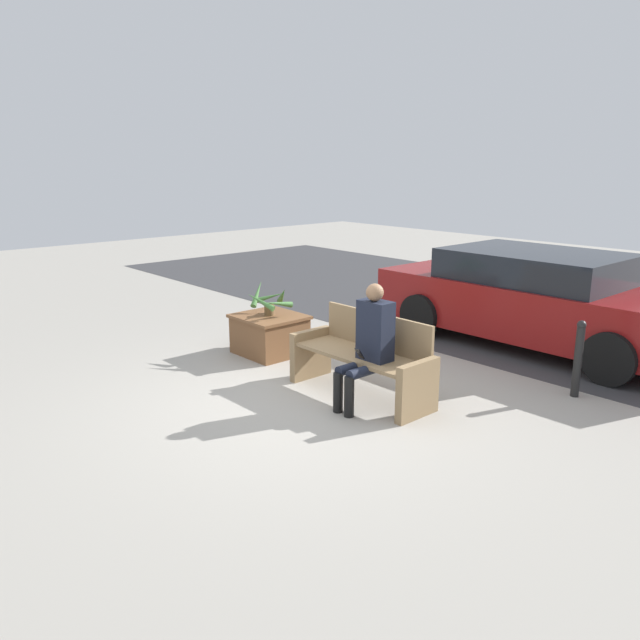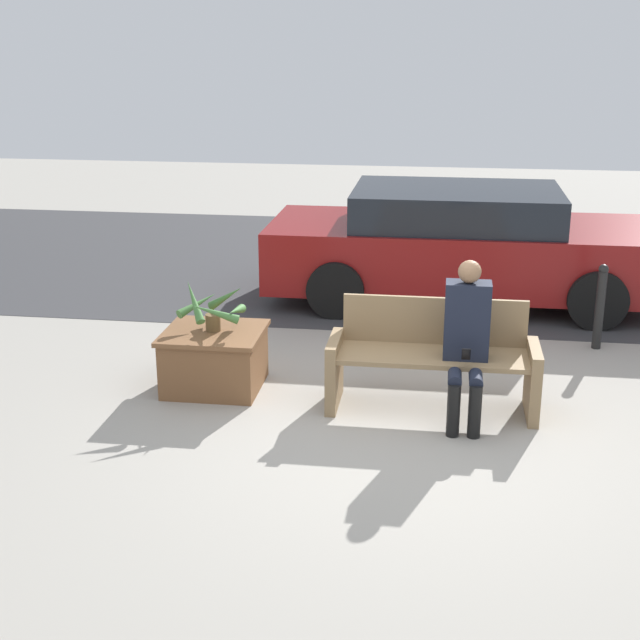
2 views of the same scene
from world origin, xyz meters
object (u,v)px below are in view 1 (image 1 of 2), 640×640
at_px(bench, 364,358).
at_px(parked_car, 539,299).
at_px(planter_box, 270,333).
at_px(person_seated, 369,340).
at_px(potted_plant, 269,300).
at_px(bollard_post, 578,357).

distance_m(bench, parked_car, 3.27).
xyz_separation_m(planter_box, parked_car, (2.20, 3.08, 0.39)).
distance_m(planter_box, parked_car, 3.80).
height_order(person_seated, potted_plant, person_seated).
distance_m(bench, person_seated, 0.44).
distance_m(person_seated, planter_box, 2.26).
xyz_separation_m(parked_car, bollard_post, (1.35, -1.53, -0.22)).
height_order(potted_plant, parked_car, parked_car).
xyz_separation_m(potted_plant, parked_car, (2.19, 3.08, -0.07)).
height_order(planter_box, bollard_post, bollard_post).
relative_size(bench, person_seated, 1.32).
relative_size(person_seated, potted_plant, 2.13).
distance_m(bench, bollard_post, 2.36).
xyz_separation_m(person_seated, planter_box, (-2.19, 0.35, -0.44)).
xyz_separation_m(planter_box, bollard_post, (3.55, 1.55, 0.17)).
bearing_deg(parked_car, bench, -94.72).
bearing_deg(bench, bollard_post, 46.72).
height_order(person_seated, planter_box, person_seated).
height_order(bench, planter_box, bench).
distance_m(planter_box, bollard_post, 3.87).
height_order(planter_box, parked_car, parked_car).
bearing_deg(bollard_post, person_seated, -125.39).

